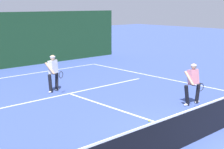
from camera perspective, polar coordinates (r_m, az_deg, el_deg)
name	(u,v)px	position (r m, az deg, el deg)	size (l,w,h in m)	color
ground_plane	(203,138)	(9.95, 15.27, -10.39)	(80.00, 80.00, 0.00)	#3F55A0
court_line_baseline_far	(16,76)	(18.34, -16.10, -0.23)	(10.63, 0.10, 0.01)	white
court_line_service	(69,94)	(14.27, -7.32, -3.24)	(8.66, 0.10, 0.01)	white
court_line_centre	(124,112)	(11.83, 2.03, -6.34)	(0.10, 6.40, 0.01)	white
tennis_net	(204,121)	(9.77, 15.44, -7.59)	(11.64, 0.09, 1.09)	#1E4723
player_near	(193,82)	(12.79, 13.68, -1.30)	(0.92, 0.85, 1.57)	black
player_far	(53,72)	(14.52, -10.00, 0.48)	(0.73, 0.92, 1.60)	black
tennis_ball	(149,121)	(10.89, 6.35, -7.88)	(0.07, 0.07, 0.07)	#D1E033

